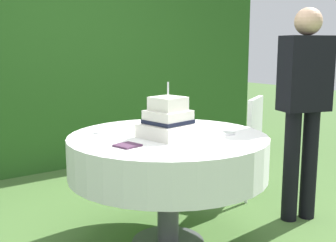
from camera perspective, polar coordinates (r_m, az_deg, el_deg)
name	(u,v)px	position (r m, az deg, el deg)	size (l,w,h in m)	color
foliage_hedge	(39,49)	(4.87, -16.96, 9.18)	(5.83, 0.62, 2.58)	#28561E
cake_table	(168,155)	(2.80, 0.00, -4.62)	(1.30, 1.30, 0.75)	#4C4C51
wedding_cake	(168,121)	(2.70, 0.00, 0.00)	(0.34, 0.35, 0.35)	white
serving_plate_near	(102,132)	(2.87, -8.91, -1.49)	(0.11, 0.11, 0.01)	white
serving_plate_far	(227,133)	(2.83, 7.88, -1.63)	(0.11, 0.11, 0.01)	white
serving_plate_left	(172,124)	(3.14, 0.59, -0.37)	(0.11, 0.11, 0.01)	white
napkin_stack	(127,145)	(2.48, -5.46, -3.27)	(0.13, 0.13, 0.01)	#4C2D47
garden_chair	(243,137)	(3.78, 10.05, -2.11)	(0.55, 0.55, 0.89)	white
standing_person	(304,100)	(3.32, 17.77, 2.68)	(0.40, 0.30, 1.60)	black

